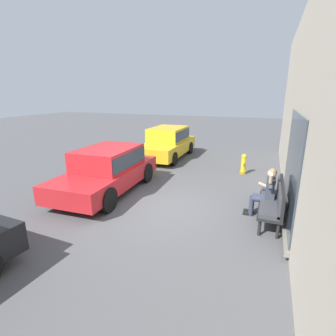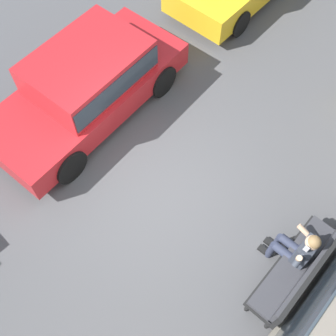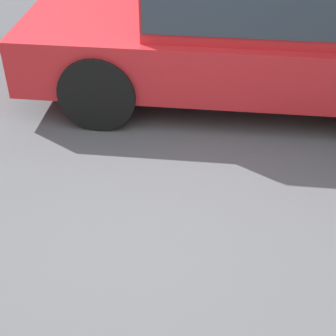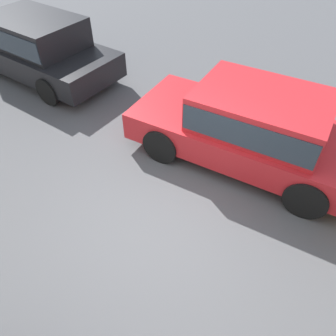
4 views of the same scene
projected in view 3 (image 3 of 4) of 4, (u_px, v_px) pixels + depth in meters
ground_plane at (166, 232)px, 3.64m from camera, size 60.00×60.00×0.00m
parked_car_mid at (259, 15)px, 4.82m from camera, size 4.30×2.00×1.44m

